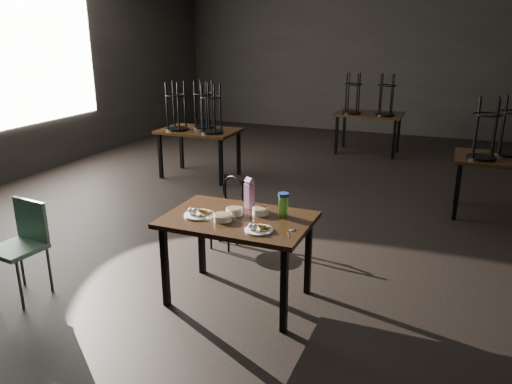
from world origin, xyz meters
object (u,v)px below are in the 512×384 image
at_px(main_table, 238,226).
at_px(water_bottle, 283,204).
at_px(juice_carton, 249,194).
at_px(bentwood_chair, 227,206).
at_px(school_chair, 23,240).

height_order(main_table, water_bottle, water_bottle).
relative_size(juice_carton, water_bottle, 1.38).
bearing_deg(bentwood_chair, school_chair, -104.32).
relative_size(water_bottle, school_chair, 0.24).
xyz_separation_m(main_table, bentwood_chair, (-0.56, 0.99, -0.22)).
bearing_deg(juice_carton, main_table, -89.41).
distance_m(main_table, water_bottle, 0.42).
height_order(juice_carton, bentwood_chair, juice_carton).
bearing_deg(juice_carton, school_chair, -154.03).
bearing_deg(main_table, water_bottle, 28.56).
bearing_deg(school_chair, juice_carton, 33.03).
bearing_deg(school_chair, main_table, 25.90).
xyz_separation_m(main_table, school_chair, (-1.75, -0.60, -0.17)).
bearing_deg(juice_carton, water_bottle, -12.43).
bearing_deg(school_chair, bentwood_chair, 60.21).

